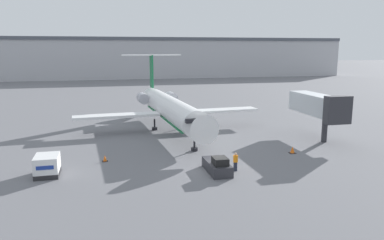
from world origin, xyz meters
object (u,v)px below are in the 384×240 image
at_px(traffic_cone_left, 105,158).
at_px(traffic_cone_right, 292,150).
at_px(pushback_tug, 217,166).
at_px(luggage_cart, 47,165).
at_px(worker_near_tug, 235,161).
at_px(airplane_main, 170,108).
at_px(jet_bridge, 318,105).

relative_size(traffic_cone_left, traffic_cone_right, 0.85).
xyz_separation_m(pushback_tug, luggage_cart, (-15.79, 2.80, 0.34)).
relative_size(pushback_tug, worker_near_tug, 2.41).
height_order(airplane_main, traffic_cone_right, airplane_main).
bearing_deg(traffic_cone_left, airplane_main, 54.84).
height_order(pushback_tug, traffic_cone_right, pushback_tug).
height_order(pushback_tug, traffic_cone_left, pushback_tug).
xyz_separation_m(airplane_main, luggage_cart, (-14.74, -16.73, -2.33)).
xyz_separation_m(luggage_cart, traffic_cone_right, (26.12, 1.55, -0.59)).
bearing_deg(jet_bridge, airplane_main, 151.91).
relative_size(traffic_cone_right, jet_bridge, 0.08).
distance_m(luggage_cart, traffic_cone_left, 6.26).
height_order(pushback_tug, worker_near_tug, worker_near_tug).
bearing_deg(luggage_cart, airplane_main, 48.61).
bearing_deg(traffic_cone_right, luggage_cart, -176.61).
xyz_separation_m(luggage_cart, worker_near_tug, (17.61, -2.90, 0.00)).
relative_size(worker_near_tug, traffic_cone_left, 2.73).
height_order(airplane_main, luggage_cart, airplane_main).
height_order(airplane_main, traffic_cone_left, airplane_main).
bearing_deg(traffic_cone_right, airplane_main, 126.84).
relative_size(traffic_cone_left, jet_bridge, 0.07).
distance_m(worker_near_tug, jet_bridge, 18.41).
relative_size(luggage_cart, jet_bridge, 0.28).
relative_size(pushback_tug, traffic_cone_left, 6.56).
relative_size(airplane_main, traffic_cone_right, 38.00).
bearing_deg(worker_near_tug, traffic_cone_left, 153.30).
bearing_deg(luggage_cart, traffic_cone_left, 31.97).
distance_m(worker_near_tug, traffic_cone_left, 13.81).
distance_m(luggage_cart, worker_near_tug, 17.85).
height_order(airplane_main, pushback_tug, airplane_main).
bearing_deg(jet_bridge, traffic_cone_left, -171.92).
xyz_separation_m(luggage_cart, jet_bridge, (32.62, 7.18, 3.47)).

